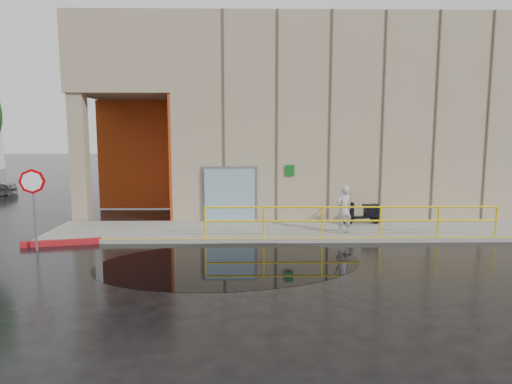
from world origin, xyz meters
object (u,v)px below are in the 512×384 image
at_px(person, 344,210).
at_px(scooter, 363,206).
at_px(stop_sign, 33,191).
at_px(red_curb, 62,243).

bearing_deg(person, scooter, -147.46).
bearing_deg(stop_sign, red_curb, 61.22).
distance_m(stop_sign, red_curb, 1.91).
distance_m(scooter, red_curb, 10.45).
xyz_separation_m(person, stop_sign, (-9.63, -1.52, 0.85)).
height_order(scooter, stop_sign, stop_sign).
relative_size(person, scooter, 1.04).
xyz_separation_m(scooter, red_curb, (-10.15, -2.39, -0.74)).
relative_size(stop_sign, red_curb, 1.04).
bearing_deg(red_curb, scooter, 13.23).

